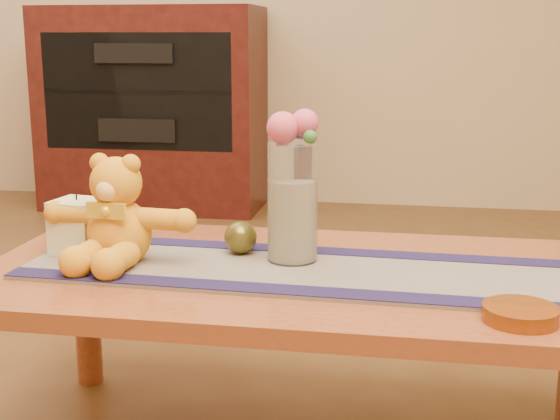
% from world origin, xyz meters
% --- Properties ---
extents(coffee_table_top, '(1.40, 0.70, 0.04)m').
position_xyz_m(coffee_table_top, '(0.00, 0.00, 0.43)').
color(coffee_table_top, brown).
rests_on(coffee_table_top, floor).
extents(table_leg_bl, '(0.07, 0.07, 0.41)m').
position_xyz_m(table_leg_bl, '(-0.64, 0.29, 0.21)').
color(table_leg_bl, brown).
rests_on(table_leg_bl, floor).
extents(persian_runner, '(1.21, 0.38, 0.01)m').
position_xyz_m(persian_runner, '(0.00, -0.02, 0.45)').
color(persian_runner, '#1B163F').
rests_on(persian_runner, coffee_table_top).
extents(runner_border_near, '(1.20, 0.09, 0.00)m').
position_xyz_m(runner_border_near, '(-0.00, -0.17, 0.46)').
color(runner_border_near, '#181339').
rests_on(runner_border_near, persian_runner).
extents(runner_border_far, '(1.20, 0.09, 0.00)m').
position_xyz_m(runner_border_far, '(0.01, 0.12, 0.46)').
color(runner_border_far, '#181339').
rests_on(runner_border_far, persian_runner).
extents(teddy_bear, '(0.35, 0.30, 0.22)m').
position_xyz_m(teddy_bear, '(-0.41, -0.03, 0.57)').
color(teddy_bear, orange).
rests_on(teddy_bear, persian_runner).
extents(pillar_candle, '(0.12, 0.12, 0.12)m').
position_xyz_m(pillar_candle, '(-0.52, 0.02, 0.52)').
color(pillar_candle, beige).
rests_on(pillar_candle, persian_runner).
extents(candle_wick, '(0.00, 0.00, 0.01)m').
position_xyz_m(candle_wick, '(-0.52, 0.02, 0.59)').
color(candle_wick, black).
rests_on(candle_wick, pillar_candle).
extents(glass_vase, '(0.11, 0.11, 0.26)m').
position_xyz_m(glass_vase, '(-0.03, 0.04, 0.59)').
color(glass_vase, silver).
rests_on(glass_vase, persian_runner).
extents(potpourri_fill, '(0.09, 0.09, 0.18)m').
position_xyz_m(potpourri_fill, '(-0.03, 0.04, 0.55)').
color(potpourri_fill, beige).
rests_on(potpourri_fill, glass_vase).
extents(rose_left, '(0.07, 0.07, 0.07)m').
position_xyz_m(rose_left, '(-0.05, 0.03, 0.75)').
color(rose_left, '#CF4968').
rests_on(rose_left, glass_vase).
extents(rose_right, '(0.06, 0.06, 0.06)m').
position_xyz_m(rose_right, '(-0.00, 0.05, 0.76)').
color(rose_right, '#CF4968').
rests_on(rose_right, glass_vase).
extents(blue_flower_back, '(0.04, 0.04, 0.04)m').
position_xyz_m(blue_flower_back, '(-0.02, 0.08, 0.75)').
color(blue_flower_back, '#545EB7').
rests_on(blue_flower_back, glass_vase).
extents(blue_flower_side, '(0.04, 0.04, 0.04)m').
position_xyz_m(blue_flower_side, '(-0.06, 0.06, 0.74)').
color(blue_flower_side, '#545EB7').
rests_on(blue_flower_side, glass_vase).
extents(leaf_sprig, '(0.03, 0.03, 0.03)m').
position_xyz_m(leaf_sprig, '(0.01, 0.02, 0.74)').
color(leaf_sprig, '#33662D').
rests_on(leaf_sprig, glass_vase).
extents(bronze_ball, '(0.09, 0.09, 0.07)m').
position_xyz_m(bronze_ball, '(-0.15, 0.07, 0.50)').
color(bronze_ball, '#4B4519').
rests_on(bronze_ball, persian_runner).
extents(amber_dish, '(0.16, 0.16, 0.03)m').
position_xyz_m(amber_dish, '(0.42, -0.24, 0.46)').
color(amber_dish, '#BF5914').
rests_on(amber_dish, coffee_table_top).
extents(media_cabinet, '(1.20, 0.50, 1.10)m').
position_xyz_m(media_cabinet, '(-1.20, 2.48, 0.55)').
color(media_cabinet, black).
rests_on(media_cabinet, floor).
extents(cabinet_cavity, '(1.02, 0.03, 0.61)m').
position_xyz_m(cabinet_cavity, '(-1.20, 2.25, 0.66)').
color(cabinet_cavity, black).
rests_on(cabinet_cavity, media_cabinet).
extents(cabinet_shelf, '(1.02, 0.20, 0.02)m').
position_xyz_m(cabinet_shelf, '(-1.20, 2.33, 0.66)').
color(cabinet_shelf, black).
rests_on(cabinet_shelf, media_cabinet).
extents(stereo_upper, '(0.42, 0.28, 0.10)m').
position_xyz_m(stereo_upper, '(-1.20, 2.35, 0.86)').
color(stereo_upper, black).
rests_on(stereo_upper, media_cabinet).
extents(stereo_lower, '(0.42, 0.28, 0.12)m').
position_xyz_m(stereo_lower, '(-1.20, 2.35, 0.46)').
color(stereo_lower, black).
rests_on(stereo_lower, media_cabinet).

